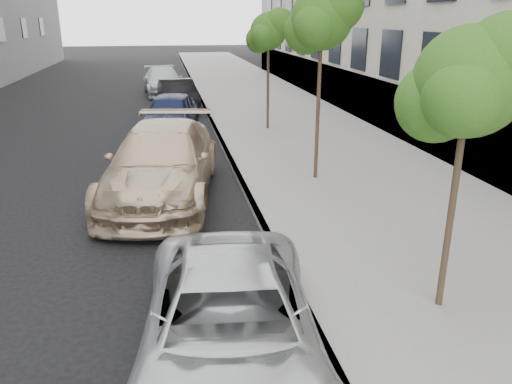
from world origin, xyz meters
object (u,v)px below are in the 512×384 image
object	(u,v)px
sedan_black	(178,95)
minivan	(230,325)
tree_mid	(323,18)
suv	(162,162)
tree_near	(471,81)
tree_far	(269,31)
sedan_rear	(163,81)
sedan_blue	(171,114)

from	to	relation	value
sedan_black	minivan	bearing A→B (deg)	-96.06
tree_mid	suv	xyz separation A→B (m)	(-4.12, -0.42, -3.36)
tree_near	tree_far	xyz separation A→B (m)	(-0.00, 13.00, 0.30)
suv	sedan_black	xyz separation A→B (m)	(0.79, 12.33, -0.15)
tree_far	sedan_rear	world-z (taller)	tree_far
sedan_blue	sedan_black	world-z (taller)	sedan_blue
suv	sedan_blue	bearing A→B (deg)	96.44
tree_mid	minivan	bearing A→B (deg)	-114.64
tree_mid	sedan_blue	xyz separation A→B (m)	(-3.77, 6.85, -3.47)
minivan	suv	world-z (taller)	suv
minivan	tree_near	bearing A→B (deg)	18.58
tree_mid	tree_far	distance (m)	6.52
sedan_rear	suv	bearing A→B (deg)	-95.46
tree_mid	tree_far	bearing A→B (deg)	90.00
tree_mid	minivan	distance (m)	8.74
tree_mid	suv	world-z (taller)	tree_mid
tree_near	tree_mid	size ratio (longest dim) A/B	0.84
minivan	sedan_rear	bearing A→B (deg)	97.34
suv	tree_far	bearing A→B (deg)	68.43
suv	sedan_rear	xyz separation A→B (m)	(0.14, 17.76, -0.12)
tree_far	sedan_rear	distance (m)	11.93
sedan_black	tree_far	bearing A→B (deg)	-64.47
minivan	sedan_rear	world-z (taller)	sedan_rear
tree_far	sedan_black	bearing A→B (deg)	121.58
sedan_black	suv	bearing A→B (deg)	-99.72
tree_mid	sedan_rear	distance (m)	18.12
sedan_black	sedan_rear	size ratio (longest dim) A/B	0.84
tree_mid	sedan_blue	distance (m)	8.55
tree_near	suv	world-z (taller)	tree_near
minivan	suv	xyz separation A→B (m)	(-0.79, 6.83, 0.21)
minivan	sedan_black	xyz separation A→B (m)	(0.00, 19.16, 0.06)
tree_near	sedan_blue	size ratio (longest dim) A/B	0.93
tree_mid	sedan_blue	world-z (taller)	tree_mid
sedan_black	sedan_blue	bearing A→B (deg)	-101.06
tree_mid	sedan_rear	world-z (taller)	tree_mid
suv	sedan_black	world-z (taller)	suv
sedan_black	tree_mid	bearing A→B (deg)	-80.45
sedan_rear	minivan	bearing A→B (deg)	-93.49
sedan_black	tree_near	bearing A→B (deg)	-85.81
suv	sedan_black	bearing A→B (deg)	95.51
sedan_blue	sedan_black	xyz separation A→B (m)	(0.44, 5.07, -0.04)
tree_near	sedan_rear	world-z (taller)	tree_near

